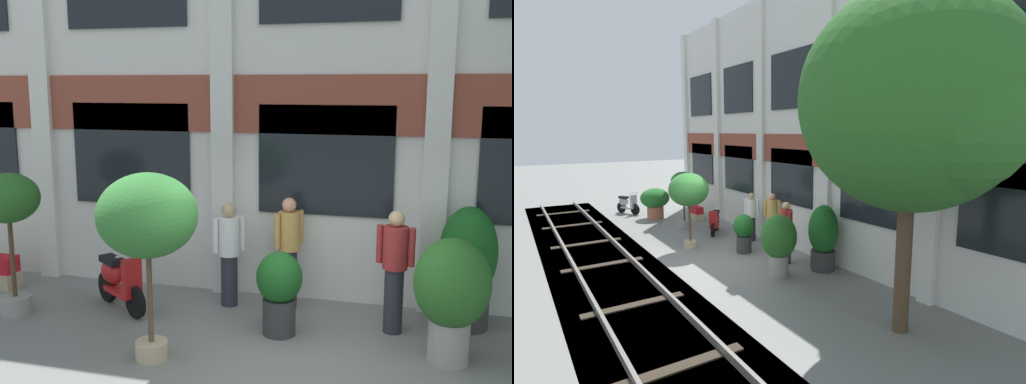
% 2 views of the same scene
% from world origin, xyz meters
% --- Properties ---
extents(ground_plane, '(80.00, 80.00, 0.00)m').
position_xyz_m(ground_plane, '(0.00, 0.00, 0.00)').
color(ground_plane, slate).
extents(apartment_facade, '(16.72, 0.64, 7.94)m').
position_xyz_m(apartment_facade, '(0.00, 2.78, 3.95)').
color(apartment_facade, silver).
rests_on(apartment_facade, ground).
extents(potted_plant_low_pan, '(0.92, 0.92, 2.14)m').
position_xyz_m(potted_plant_low_pan, '(-4.38, 0.76, 1.62)').
color(potted_plant_low_pan, gray).
rests_on(potted_plant_low_pan, ground).
extents(potted_plant_glazed_jar, '(0.92, 0.92, 1.58)m').
position_xyz_m(potted_plant_glazed_jar, '(1.84, 0.80, 0.93)').
color(potted_plant_glazed_jar, gray).
rests_on(potted_plant_glazed_jar, ground).
extents(potted_plant_fluted_column, '(0.63, 0.63, 1.17)m').
position_xyz_m(potted_plant_fluted_column, '(-0.37, 1.06, 0.66)').
color(potted_plant_fluted_column, '#333333').
rests_on(potted_plant_fluted_column, ground).
extents(potted_plant_tall_urn, '(1.23, 1.23, 2.37)m').
position_xyz_m(potted_plant_tall_urn, '(-1.75, -0.10, 1.81)').
color(potted_plant_tall_urn, tan).
rests_on(potted_plant_tall_urn, ground).
extents(potted_plant_ribbed_drum, '(0.79, 0.79, 1.74)m').
position_xyz_m(potted_plant_ribbed_drum, '(2.11, 2.03, 0.91)').
color(potted_plant_ribbed_drum, '#333333').
rests_on(potted_plant_ribbed_drum, ground).
extents(scooter_second_parked, '(1.19, 0.87, 0.98)m').
position_xyz_m(scooter_second_parked, '(-2.98, 1.37, 0.44)').
color(scooter_second_parked, black).
rests_on(scooter_second_parked, ground).
extents(resident_by_doorway, '(0.52, 0.34, 1.73)m').
position_xyz_m(resident_by_doorway, '(1.14, 1.54, 0.93)').
color(resident_by_doorway, '#282833').
rests_on(resident_by_doorway, ground).
extents(resident_watching_tracks, '(0.45, 0.35, 1.63)m').
position_xyz_m(resident_watching_tracks, '(-1.37, 1.94, 0.87)').
color(resident_watching_tracks, '#282833').
rests_on(resident_watching_tracks, ground).
extents(resident_near_plants, '(0.39, 0.42, 1.71)m').
position_xyz_m(resident_near_plants, '(-0.48, 2.16, 0.92)').
color(resident_near_plants, '#282833').
rests_on(resident_near_plants, ground).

